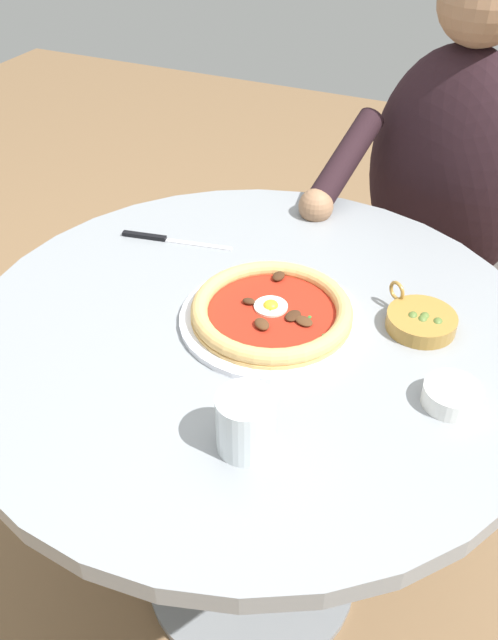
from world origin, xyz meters
name	(u,v)px	position (x,y,z in m)	size (l,w,h in m)	color
ground_plane	(251,573)	(0.00, 0.00, -0.01)	(6.00, 6.00, 0.02)	brown
dining_table	(252,392)	(0.00, 0.00, 0.56)	(0.92, 0.92, 0.71)	gray
pizza_on_plate	(272,312)	(0.02, -0.02, 0.73)	(0.29, 0.29, 0.04)	white
water_glass	(245,426)	(-0.23, -0.10, 0.75)	(0.08, 0.08, 0.08)	silver
steak_knife	(160,238)	(0.16, 0.26, 0.71)	(0.05, 0.21, 0.01)	silver
ramekin_capers	(452,395)	(-0.05, -0.32, 0.73)	(0.08, 0.08, 0.03)	white
olive_pan	(421,321)	(0.10, -0.24, 0.72)	(0.11, 0.12, 0.05)	olive
diner_person	(431,256)	(0.63, -0.18, 0.52)	(0.48, 0.46, 1.16)	#282833
cafe_chair_diner	(459,234)	(0.77, -0.22, 0.51)	(0.48, 0.48, 0.87)	#504A45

